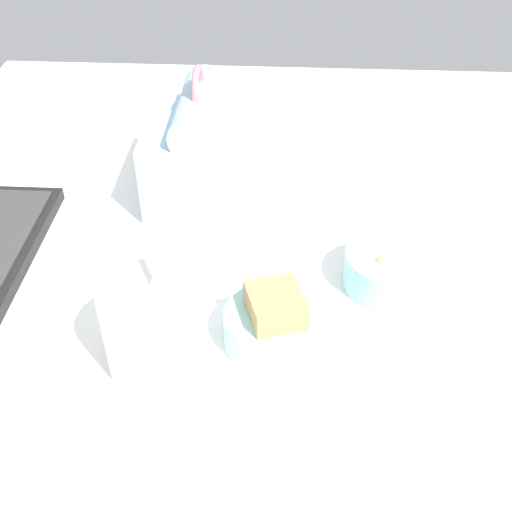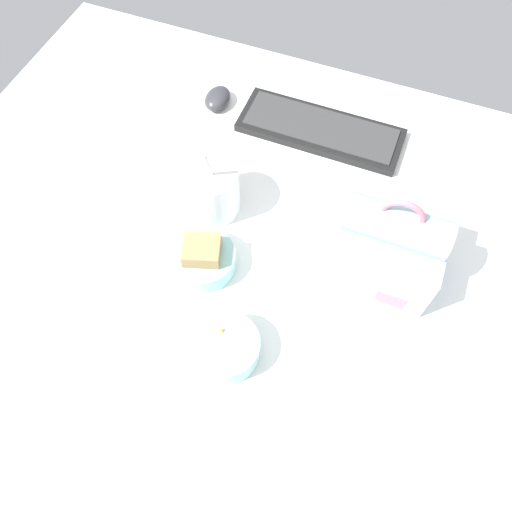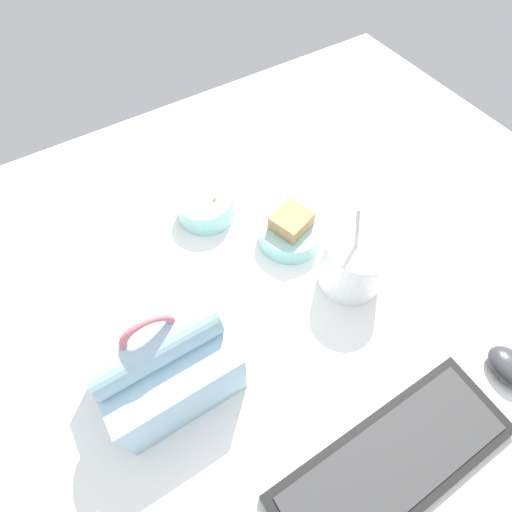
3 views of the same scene
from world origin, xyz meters
TOP-DOWN VIEW (x-y plane):
  - desk_surface at (0.00, 0.00)cm, footprint 140.00×110.00cm
  - lunch_bag at (22.40, 6.83)cm, footprint 18.01×15.77cm
  - soup_cup at (-11.89, 7.84)cm, footprint 10.99×10.99cm
  - bento_bowl_sandwich at (-7.89, -5.01)cm, footprint 11.79×11.79cm
  - bento_bowl_snacks at (2.58, -18.83)cm, footprint 11.14×11.14cm

SIDE VIEW (x-z plane):
  - desk_surface at x=0.00cm, z-range 0.00..2.00cm
  - bento_bowl_snacks at x=2.58cm, z-range 1.67..7.55cm
  - bento_bowl_sandwich at x=-7.89cm, z-range 1.09..8.27cm
  - soup_cup at x=-11.89cm, z-range -1.36..16.53cm
  - lunch_bag at x=22.40cm, z-range -0.69..19.41cm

